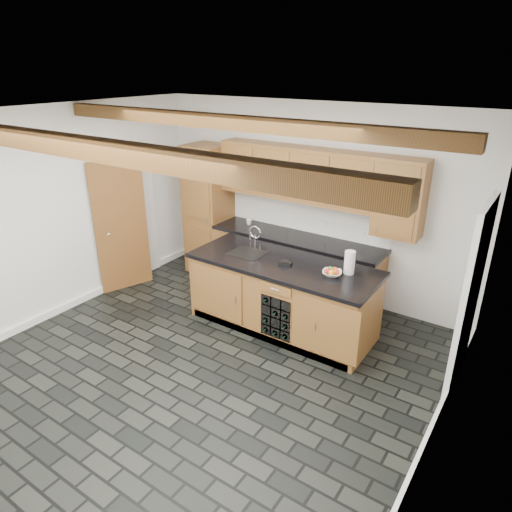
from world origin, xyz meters
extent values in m
plane|color=black|center=(0.00, 0.00, 0.00)|extent=(5.00, 5.00, 0.00)
plane|color=white|center=(0.00, 2.50, 1.40)|extent=(5.00, 0.00, 5.00)
plane|color=white|center=(-2.50, 0.00, 1.40)|extent=(0.00, 5.00, 5.00)
plane|color=white|center=(2.50, 0.00, 1.40)|extent=(0.00, 5.00, 5.00)
plane|color=white|center=(0.00, 0.00, 2.80)|extent=(5.00, 5.00, 0.00)
cube|color=#513614|center=(0.00, -1.20, 2.70)|extent=(4.90, 0.15, 0.15)
cube|color=#513614|center=(0.00, 0.60, 2.70)|extent=(4.90, 0.15, 0.15)
cube|color=white|center=(-2.48, 0.00, 0.05)|extent=(0.04, 5.00, 0.10)
cube|color=white|center=(2.48, 0.00, 0.05)|extent=(0.04, 5.00, 0.10)
cube|color=white|center=(-2.47, 1.30, 1.02)|extent=(0.06, 0.94, 2.04)
cube|color=olive|center=(-2.32, 0.95, 1.00)|extent=(0.31, 0.77, 2.00)
cube|color=white|center=(2.47, 1.50, 1.02)|extent=(0.06, 0.98, 2.04)
cube|color=black|center=(2.50, 1.50, 1.00)|extent=(0.02, 0.86, 1.96)
cube|color=olive|center=(-1.65, 2.20, 1.05)|extent=(0.65, 0.60, 2.10)
cube|color=olive|center=(-0.02, 2.20, 0.44)|extent=(2.60, 0.60, 0.88)
cube|color=black|center=(-0.02, 2.20, 0.91)|extent=(2.64, 0.62, 0.05)
cube|color=white|center=(-0.02, 2.49, 1.19)|extent=(2.60, 0.02, 0.52)
cube|color=olive|center=(-0.12, 2.33, 1.83)|extent=(2.40, 0.35, 0.75)
cube|color=olive|center=(1.38, 2.33, 1.70)|extent=(0.60, 0.35, 1.00)
cube|color=olive|center=(0.30, 1.30, 0.44)|extent=(2.40, 0.90, 0.88)
cube|color=black|center=(0.30, 1.30, 0.91)|extent=(2.46, 0.96, 0.05)
cube|color=olive|center=(-0.42, 0.84, 0.48)|extent=(0.80, 0.02, 0.70)
cube|color=olive|center=(1.25, 0.84, 0.48)|extent=(0.60, 0.02, 0.70)
cube|color=black|center=(0.48, 0.99, 0.40)|extent=(0.42, 0.30, 0.56)
cylinder|color=black|center=(0.34, 0.95, 0.61)|extent=(0.07, 0.26, 0.07)
cylinder|color=black|center=(0.62, 0.95, 0.19)|extent=(0.07, 0.26, 0.07)
cylinder|color=black|center=(0.62, 0.95, 0.47)|extent=(0.07, 0.26, 0.07)
cylinder|color=black|center=(0.62, 0.95, 0.33)|extent=(0.07, 0.26, 0.07)
cylinder|color=black|center=(0.48, 0.95, 0.19)|extent=(0.07, 0.26, 0.07)
cylinder|color=black|center=(0.34, 0.95, 0.19)|extent=(0.07, 0.26, 0.07)
cylinder|color=black|center=(0.34, 0.95, 0.33)|extent=(0.07, 0.26, 0.07)
cylinder|color=black|center=(0.48, 0.95, 0.47)|extent=(0.07, 0.26, 0.07)
cube|color=black|center=(-0.25, 1.30, 0.93)|extent=(0.45, 0.40, 0.02)
cylinder|color=silver|center=(-0.25, 1.48, 1.03)|extent=(0.02, 0.02, 0.20)
torus|color=silver|center=(-0.25, 1.48, 1.17)|extent=(0.18, 0.02, 0.18)
cylinder|color=silver|center=(-0.33, 1.48, 0.97)|extent=(0.02, 0.02, 0.08)
cylinder|color=silver|center=(-0.17, 1.48, 0.97)|extent=(0.02, 0.02, 0.08)
cube|color=black|center=(0.36, 1.26, 0.95)|extent=(0.17, 0.11, 0.04)
cylinder|color=black|center=(0.36, 1.26, 0.97)|extent=(0.11, 0.11, 0.01)
imported|color=silver|center=(0.98, 1.30, 0.96)|extent=(0.29, 0.29, 0.06)
sphere|color=red|center=(1.03, 1.30, 0.99)|extent=(0.07, 0.07, 0.07)
sphere|color=#CD5912|center=(0.99, 1.35, 0.99)|extent=(0.07, 0.07, 0.07)
sphere|color=#438524|center=(0.94, 1.33, 0.99)|extent=(0.07, 0.07, 0.07)
sphere|color=red|center=(0.94, 1.27, 0.99)|extent=(0.07, 0.07, 0.07)
sphere|color=orange|center=(0.99, 1.25, 0.99)|extent=(0.07, 0.07, 0.07)
cylinder|color=white|center=(1.12, 1.47, 1.07)|extent=(0.13, 0.13, 0.29)
imported|color=white|center=(-0.90, 2.26, 0.97)|extent=(0.11, 0.11, 0.08)
camera|label=1|loc=(2.97, -3.27, 3.27)|focal=32.00mm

